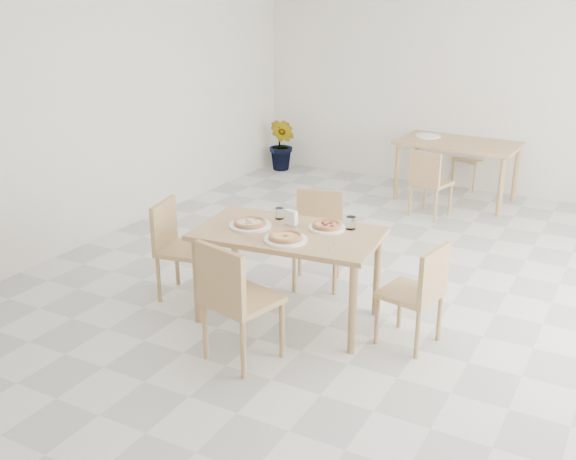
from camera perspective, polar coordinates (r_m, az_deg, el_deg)
The scene contains 21 objects.
main_table at distance 5.26m, azimuth 0.00°, elevation -1.02°, with size 1.50×0.96×0.75m.
chair_south at distance 4.70m, azimuth -4.62°, elevation -5.50°, with size 0.55×0.55×0.92m.
chair_north at distance 6.00m, azimuth 2.56°, elevation -0.11°, with size 0.53×0.53×0.84m.
chair_west at distance 5.81m, azimuth -9.41°, elevation -1.03°, with size 0.49×0.49×0.84m.
chair_east at distance 5.02m, azimuth 11.08°, elevation -4.91°, with size 0.46×0.46×0.80m.
plate_margherita at distance 5.03m, azimuth -0.21°, elevation -0.81°, with size 0.33×0.33×0.02m, color white.
plate_mushroom at distance 5.34m, azimuth -3.23°, elevation 0.39°, with size 0.34×0.34×0.02m, color white.
plate_pepperoni at distance 5.28m, azimuth 3.31°, elevation 0.19°, with size 0.29×0.29×0.02m, color white.
pizza_margherita at distance 5.03m, azimuth -0.21°, elevation -0.57°, with size 0.27×0.27×0.03m.
pizza_mushroom at distance 5.33m, azimuth -3.23°, elevation 0.62°, with size 0.29×0.29×0.03m.
pizza_pepperoni at distance 5.28m, azimuth 3.32°, elevation 0.42°, with size 0.27×0.27×0.03m.
tumbler_a at distance 5.28m, azimuth 5.34°, elevation 0.60°, with size 0.08×0.08×0.10m, color white.
tumbler_b at distance 5.50m, azimuth -0.72°, elevation 1.41°, with size 0.07×0.07×0.09m, color white.
napkin_holder at distance 5.33m, azimuth 0.28°, elevation 0.98°, with size 0.12×0.08×0.13m.
fork_a at distance 5.40m, azimuth -0.18°, elevation 0.60°, with size 0.02×0.18×0.01m, color silver.
fork_b at distance 4.92m, azimuth 3.78°, elevation -1.42°, with size 0.01×0.17×0.01m, color silver.
second_table at distance 8.56m, azimuth 14.20°, elevation 6.69°, with size 1.46×0.88×0.75m.
chair_back_s at distance 7.89m, azimuth 11.81°, elevation 4.24°, with size 0.47×0.47×0.79m.
chair_back_n at distance 9.30m, azimuth 15.61°, elevation 6.25°, with size 0.49×0.49×0.77m.
plate_empty at distance 8.74m, azimuth 11.76°, elevation 7.80°, with size 0.32×0.32×0.02m, color white.
potted_plant at distance 9.79m, azimuth -0.46°, elevation 7.25°, with size 0.42×0.34×0.77m, color #3B6D20.
Camera 1 is at (2.02, -5.19, 2.55)m, focal length 42.00 mm.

